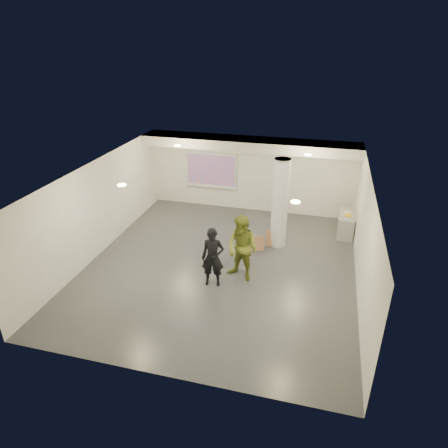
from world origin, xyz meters
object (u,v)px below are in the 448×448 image
(projection_screen, at_px, (211,170))
(credenza, at_px, (346,224))
(woman, at_px, (213,258))
(column, at_px, (280,204))
(man, at_px, (242,248))

(projection_screen, relative_size, credenza, 1.59)
(credenza, height_order, woman, woman)
(column, xyz_separation_m, projection_screen, (-3.10, 2.65, 0.03))
(credenza, distance_m, woman, 5.63)
(woman, distance_m, man, 0.88)
(column, bearing_deg, projection_screen, 139.44)
(projection_screen, bearing_deg, credenza, -12.68)
(column, xyz_separation_m, man, (-0.74, -2.28, -0.51))
(column, height_order, credenza, column)
(man, bearing_deg, woman, -124.52)
(credenza, bearing_deg, column, -143.88)
(column, bearing_deg, credenza, 33.26)
(credenza, relative_size, woman, 0.76)
(column, distance_m, woman, 3.20)
(column, distance_m, projection_screen, 4.08)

